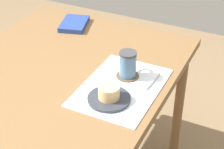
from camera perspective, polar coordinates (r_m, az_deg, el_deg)
dining_table at (r=1.59m, az=-9.01°, el=-2.85°), size 1.22×0.92×0.75m
placemat at (r=1.47m, az=1.40°, el=-1.94°), size 0.41×0.29×0.00m
pastry_plate at (r=1.40m, az=-0.46°, el=-3.71°), size 0.16×0.16×0.01m
pastry at (r=1.38m, az=-0.47°, el=-2.68°), size 0.08×0.08×0.05m
coffee_coaster at (r=1.53m, az=2.38°, el=-0.18°), size 0.09×0.09×0.00m
coffee_mug at (r=1.50m, az=2.47°, el=1.66°), size 0.10×0.07×0.11m
teaspoon at (r=1.50m, az=6.25°, el=-1.06°), size 0.13×0.02×0.01m
small_book at (r=1.95m, az=-5.78°, el=7.69°), size 0.21×0.17×0.02m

